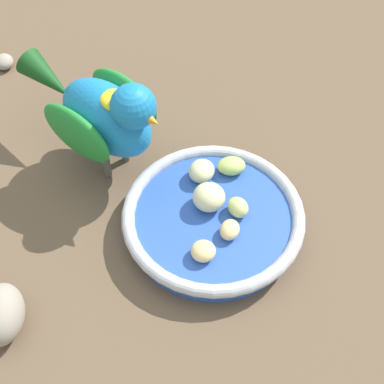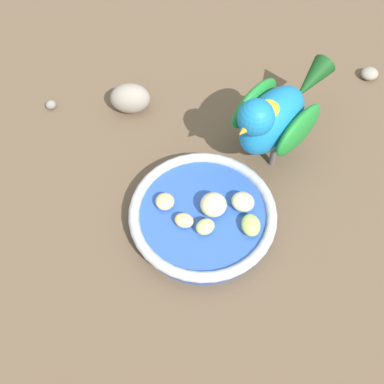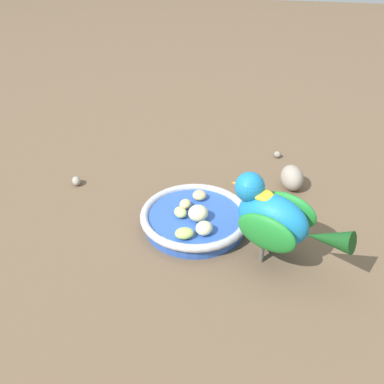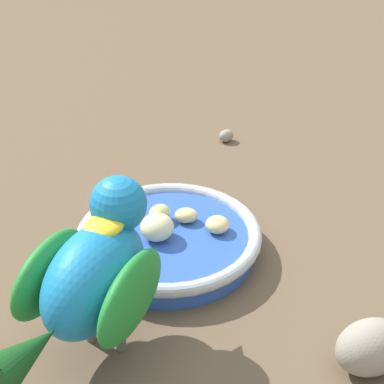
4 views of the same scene
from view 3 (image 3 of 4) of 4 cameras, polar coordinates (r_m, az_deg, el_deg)
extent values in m
plane|color=brown|center=(0.82, 0.36, -4.22)|extent=(4.00, 4.00, 0.00)
cylinder|color=#2D56B7|center=(0.81, 0.11, -3.67)|extent=(0.18, 0.18, 0.02)
torus|color=#B7BABF|center=(0.81, 0.11, -3.00)|extent=(0.19, 0.19, 0.01)
ellipsoid|color=#E5C67F|center=(0.82, -0.84, -1.51)|extent=(0.03, 0.02, 0.02)
ellipsoid|color=#B2CC66|center=(0.75, -0.96, -5.14)|extent=(0.03, 0.04, 0.02)
ellipsoid|color=beige|center=(0.79, 0.77, -2.65)|extent=(0.05, 0.05, 0.03)
ellipsoid|color=beige|center=(0.76, 1.50, -4.50)|extent=(0.04, 0.03, 0.02)
ellipsoid|color=#E5C67F|center=(0.84, 1.16, -0.43)|extent=(0.03, 0.03, 0.02)
ellipsoid|color=#C6D17A|center=(0.80, -1.44, -2.53)|extent=(0.03, 0.03, 0.02)
cylinder|color=#59544C|center=(0.75, 8.61, -7.37)|extent=(0.01, 0.01, 0.04)
cylinder|color=#59544C|center=(0.77, 9.69, -6.17)|extent=(0.01, 0.01, 0.04)
ellipsoid|color=#197AB7|center=(0.72, 9.95, -3.32)|extent=(0.11, 0.13, 0.08)
ellipsoid|color=#1E7F2D|center=(0.69, 9.17, -5.04)|extent=(0.06, 0.10, 0.06)
ellipsoid|color=#1E7F2D|center=(0.74, 11.82, -2.18)|extent=(0.06, 0.10, 0.06)
cone|color=#144719|center=(0.69, 16.56, -5.58)|extent=(0.06, 0.08, 0.05)
sphere|color=#197AB7|center=(0.71, 7.16, 0.64)|extent=(0.06, 0.06, 0.05)
cone|color=orange|center=(0.72, 5.61, 0.97)|extent=(0.02, 0.03, 0.02)
ellipsoid|color=yellow|center=(0.71, 8.76, -0.38)|extent=(0.04, 0.05, 0.01)
ellipsoid|color=gray|center=(0.93, 12.26, 1.74)|extent=(0.07, 0.06, 0.05)
ellipsoid|color=gray|center=(1.04, 10.52, 4.59)|extent=(0.02, 0.02, 0.01)
ellipsoid|color=gray|center=(0.96, -14.12, 1.33)|extent=(0.03, 0.03, 0.02)
camera|label=1|loc=(0.99, 0.53, 33.78)|focal=52.98mm
camera|label=2|loc=(0.72, -33.05, 34.97)|focal=46.16mm
camera|label=4|loc=(0.75, 41.37, 14.91)|focal=52.99mm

